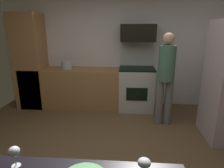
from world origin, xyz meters
TOP-DOWN VIEW (x-y plane):
  - ground_plane at (0.00, 0.00)m, footprint 5.20×4.80m
  - wall_back at (0.00, 2.34)m, footprint 5.20×0.12m
  - lower_cabinet_run at (-0.90, 1.98)m, footprint 2.40×0.60m
  - cabinet_column at (-1.90, 1.98)m, footprint 0.60×0.60m
  - oven_range at (0.50, 1.97)m, footprint 0.76×0.65m
  - microwave at (0.50, 2.06)m, footprint 0.74×0.38m
  - person_cook at (0.99, 1.25)m, footprint 0.31×0.30m
  - wine_glass_mid at (-0.44, -1.21)m, footprint 0.07×0.07m
  - wine_glass_far at (0.40, -1.25)m, footprint 0.08×0.08m
  - stock_pot at (-1.07, 1.98)m, footprint 0.24×0.24m

SIDE VIEW (x-z plane):
  - ground_plane at x=0.00m, z-range -0.02..0.00m
  - lower_cabinet_run at x=-0.90m, z-range 0.00..0.90m
  - oven_range at x=0.50m, z-range -0.24..1.27m
  - person_cook at x=0.99m, z-range 0.11..1.82m
  - stock_pot at x=-1.07m, z-range 0.90..1.08m
  - wine_glass_far at x=0.40m, z-range 0.93..1.07m
  - wine_glass_mid at x=-0.44m, z-range 0.93..1.08m
  - cabinet_column at x=-1.90m, z-range 0.00..2.10m
  - wall_back at x=0.00m, z-range 0.00..2.60m
  - microwave at x=0.50m, z-range 1.51..1.87m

